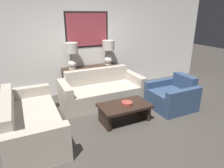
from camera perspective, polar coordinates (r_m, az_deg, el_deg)
name	(u,v)px	position (r m, az deg, el deg)	size (l,w,h in m)	color
ground_plane	(132,130)	(3.93, 5.61, -13.02)	(20.00, 20.00, 0.00)	#3D3833
back_wall	(87,44)	(5.59, -7.13, 11.41)	(7.88, 0.12, 2.65)	silver
console_table	(92,80)	(5.56, -5.81, 1.26)	(1.55, 0.39, 0.75)	#332319
table_lamp_left	(72,52)	(5.22, -11.47, 8.86)	(0.33, 0.33, 0.67)	silver
table_lamp_right	(108,49)	(5.55, -1.05, 9.88)	(0.33, 0.33, 0.67)	silver
couch_by_back_wall	(102,91)	(4.97, -2.97, -2.12)	(2.01, 0.91, 0.79)	#ADA393
couch_by_side	(30,122)	(3.92, -22.32, -9.98)	(0.91, 2.01, 0.79)	#ADA393
coffee_table	(125,109)	(4.11, 3.60, -7.14)	(1.03, 0.61, 0.37)	black
decorative_bowl	(127,103)	(4.05, 4.29, -5.49)	(0.23, 0.23, 0.06)	#93382D
armchair_near_back_wall	(172,97)	(4.87, 16.84, -3.49)	(0.91, 0.89, 0.76)	navy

